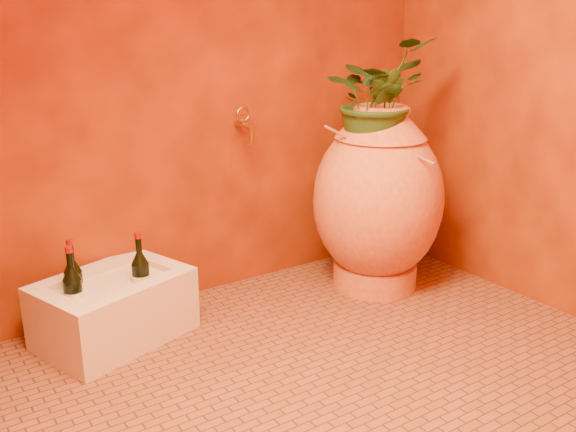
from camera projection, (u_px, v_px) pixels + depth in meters
floor at (335, 367)px, 2.68m from camera, size 2.50×2.50×0.00m
wall_back at (213, 47)px, 3.09m from camera, size 2.50×0.02×2.50m
wall_right at (555, 49)px, 2.96m from camera, size 0.02×2.00×2.50m
amphora at (378, 199)px, 3.34m from camera, size 0.76×0.76×0.97m
stone_basin at (114, 309)px, 2.87m from camera, size 0.74×0.62×0.30m
wine_bottle_a at (74, 286)px, 2.77m from camera, size 0.08×0.08×0.33m
wine_bottle_b at (141, 278)px, 2.86m from camera, size 0.08×0.08×0.33m
wine_bottle_c at (74, 295)px, 2.69m from camera, size 0.08×0.08×0.33m
wall_tap at (245, 124)px, 3.19m from camera, size 0.08×0.16×0.18m
plant_main at (376, 98)px, 3.18m from camera, size 0.61×0.55×0.58m
plant_side at (380, 109)px, 3.09m from camera, size 0.27×0.28×0.39m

